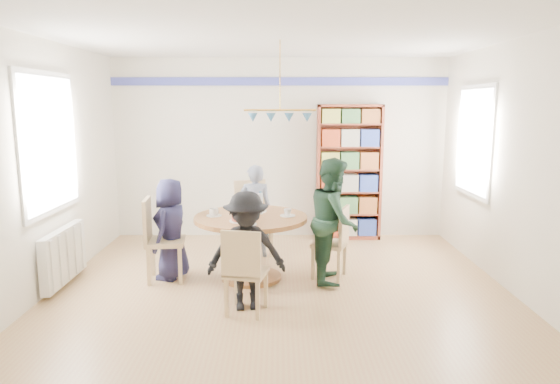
{
  "coord_description": "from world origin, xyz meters",
  "views": [
    {
      "loc": [
        -0.01,
        -5.07,
        2.0
      ],
      "look_at": [
        0.0,
        0.4,
        1.05
      ],
      "focal_mm": 32.0,
      "sensor_mm": 36.0,
      "label": 1
    }
  ],
  "objects_px": {
    "chair_right": "(335,239)",
    "chair_near": "(244,268)",
    "dining_table": "(251,232)",
    "person_near": "(246,251)",
    "chair_left": "(158,236)",
    "person_right": "(334,220)",
    "bookshelf": "(349,174)",
    "chair_far": "(252,214)",
    "person_far": "(255,211)",
    "radiator": "(64,255)",
    "person_left": "(171,229)"
  },
  "relations": [
    {
      "from": "chair_right",
      "to": "chair_near",
      "type": "distance_m",
      "value": 1.45
    },
    {
      "from": "dining_table",
      "to": "person_near",
      "type": "distance_m",
      "value": 0.87
    },
    {
      "from": "chair_left",
      "to": "chair_near",
      "type": "height_order",
      "value": "chair_left"
    },
    {
      "from": "person_right",
      "to": "chair_left",
      "type": "bearing_deg",
      "value": 96.06
    },
    {
      "from": "dining_table",
      "to": "chair_right",
      "type": "bearing_deg",
      "value": 1.58
    },
    {
      "from": "bookshelf",
      "to": "chair_far",
      "type": "bearing_deg",
      "value": -150.88
    },
    {
      "from": "chair_far",
      "to": "person_near",
      "type": "xyz_separation_m",
      "value": [
        0.04,
        -1.91,
        0.04
      ]
    },
    {
      "from": "person_right",
      "to": "bookshelf",
      "type": "distance_m",
      "value": 1.94
    },
    {
      "from": "chair_left",
      "to": "bookshelf",
      "type": "bearing_deg",
      "value": 37.57
    },
    {
      "from": "chair_right",
      "to": "person_right",
      "type": "xyz_separation_m",
      "value": [
        -0.03,
        -0.08,
        0.24
      ]
    },
    {
      "from": "chair_near",
      "to": "person_far",
      "type": "height_order",
      "value": "person_far"
    },
    {
      "from": "chair_far",
      "to": "person_near",
      "type": "bearing_deg",
      "value": -88.78
    },
    {
      "from": "radiator",
      "to": "bookshelf",
      "type": "xyz_separation_m",
      "value": [
        3.45,
        2.04,
        0.64
      ]
    },
    {
      "from": "dining_table",
      "to": "bookshelf",
      "type": "distance_m",
      "value": 2.32
    },
    {
      "from": "chair_far",
      "to": "person_right",
      "type": "relative_size",
      "value": 0.7
    },
    {
      "from": "radiator",
      "to": "chair_left",
      "type": "relative_size",
      "value": 1.04
    },
    {
      "from": "dining_table",
      "to": "chair_right",
      "type": "distance_m",
      "value": 0.99
    },
    {
      "from": "chair_right",
      "to": "person_far",
      "type": "distance_m",
      "value": 1.31
    },
    {
      "from": "dining_table",
      "to": "person_right",
      "type": "xyz_separation_m",
      "value": [
        0.95,
        -0.05,
        0.16
      ]
    },
    {
      "from": "radiator",
      "to": "chair_left",
      "type": "height_order",
      "value": "chair_left"
    },
    {
      "from": "chair_right",
      "to": "person_right",
      "type": "relative_size",
      "value": 0.6
    },
    {
      "from": "chair_far",
      "to": "chair_near",
      "type": "relative_size",
      "value": 1.16
    },
    {
      "from": "chair_left",
      "to": "chair_far",
      "type": "bearing_deg",
      "value": 46.69
    },
    {
      "from": "chair_left",
      "to": "person_right",
      "type": "distance_m",
      "value": 2.02
    },
    {
      "from": "person_right",
      "to": "person_far",
      "type": "bearing_deg",
      "value": 51.32
    },
    {
      "from": "radiator",
      "to": "person_right",
      "type": "xyz_separation_m",
      "value": [
        3.03,
        0.17,
        0.36
      ]
    },
    {
      "from": "person_near",
      "to": "bookshelf",
      "type": "height_order",
      "value": "bookshelf"
    },
    {
      "from": "radiator",
      "to": "chair_far",
      "type": "relative_size",
      "value": 1.0
    },
    {
      "from": "person_near",
      "to": "person_left",
      "type": "bearing_deg",
      "value": 128.47
    },
    {
      "from": "radiator",
      "to": "chair_left",
      "type": "xyz_separation_m",
      "value": [
        1.02,
        0.17,
        0.18
      ]
    },
    {
      "from": "chair_right",
      "to": "bookshelf",
      "type": "relative_size",
      "value": 0.42
    },
    {
      "from": "chair_far",
      "to": "person_near",
      "type": "distance_m",
      "value": 1.91
    },
    {
      "from": "person_left",
      "to": "chair_left",
      "type": "bearing_deg",
      "value": -43.24
    },
    {
      "from": "chair_left",
      "to": "person_near",
      "type": "relative_size",
      "value": 0.82
    },
    {
      "from": "chair_right",
      "to": "chair_near",
      "type": "xyz_separation_m",
      "value": [
        -0.99,
        -1.06,
        0.01
      ]
    },
    {
      "from": "dining_table",
      "to": "person_far",
      "type": "bearing_deg",
      "value": 89.63
    },
    {
      "from": "person_right",
      "to": "bookshelf",
      "type": "relative_size",
      "value": 0.71
    },
    {
      "from": "radiator",
      "to": "bookshelf",
      "type": "bearing_deg",
      "value": 30.58
    },
    {
      "from": "chair_right",
      "to": "person_near",
      "type": "distance_m",
      "value": 1.33
    },
    {
      "from": "person_right",
      "to": "person_far",
      "type": "height_order",
      "value": "person_right"
    },
    {
      "from": "chair_right",
      "to": "person_far",
      "type": "height_order",
      "value": "person_far"
    },
    {
      "from": "bookshelf",
      "to": "person_far",
      "type": "bearing_deg",
      "value": -145.55
    },
    {
      "from": "chair_right",
      "to": "person_left",
      "type": "height_order",
      "value": "person_left"
    },
    {
      "from": "dining_table",
      "to": "person_far",
      "type": "distance_m",
      "value": 0.89
    },
    {
      "from": "chair_far",
      "to": "person_right",
      "type": "distance_m",
      "value": 1.48
    },
    {
      "from": "person_right",
      "to": "person_far",
      "type": "distance_m",
      "value": 1.33
    },
    {
      "from": "radiator",
      "to": "chair_far",
      "type": "xyz_separation_m",
      "value": [
        2.04,
        1.26,
        0.2
      ]
    },
    {
      "from": "chair_far",
      "to": "chair_near",
      "type": "distance_m",
      "value": 2.07
    },
    {
      "from": "chair_far",
      "to": "bookshelf",
      "type": "height_order",
      "value": "bookshelf"
    },
    {
      "from": "chair_right",
      "to": "chair_far",
      "type": "bearing_deg",
      "value": 135.25
    }
  ]
}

